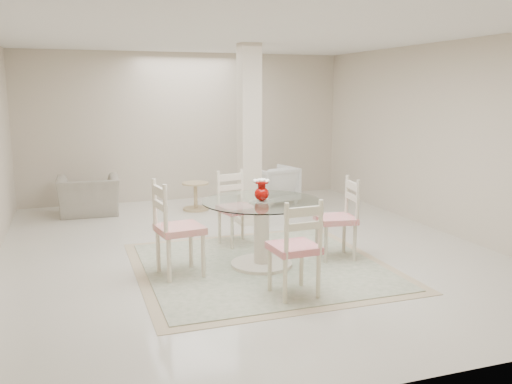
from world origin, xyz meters
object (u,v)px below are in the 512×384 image
object	(u,v)px
dining_chair_west	(173,222)
dining_chair_north	(235,202)
dining_chair_east	(342,212)
column	(249,136)
armchair_white	(273,185)
side_table	(196,197)
dining_chair_south	(297,241)
dining_table	(262,233)
recliner_taupe	(89,196)
red_vase	(262,190)

from	to	relation	value
dining_chair_west	dining_chair_north	bearing A→B (deg)	-52.47
dining_chair_east	column	bearing A→B (deg)	-159.00
dining_chair_east	dining_chair_west	size ratio (longest dim) A/B	0.93
column	dining_chair_north	size ratio (longest dim) A/B	2.50
armchair_white	side_table	size ratio (longest dim) A/B	1.58
dining_chair_north	dining_chair_south	xyz separation A→B (m)	(0.02, -2.04, 0.01)
dining_chair_south	armchair_white	size ratio (longest dim) A/B	1.47
dining_chair_south	side_table	xyz separation A→B (m)	(-0.06, 4.26, -0.36)
dining_table	dining_chair_north	bearing A→B (deg)	90.90
dining_chair_south	recliner_taupe	world-z (taller)	dining_chair_south
side_table	column	bearing A→B (deg)	-63.37
recliner_taupe	armchair_white	bearing A→B (deg)	178.65
recliner_taupe	dining_chair_north	bearing A→B (deg)	127.64
dining_table	armchair_white	bearing A→B (deg)	67.19
dining_chair_north	side_table	bearing A→B (deg)	78.93
column	dining_chair_south	size ratio (longest dim) A/B	2.45
column	armchair_white	size ratio (longest dim) A/B	3.60
dining_table	side_table	size ratio (longest dim) A/B	2.86
dining_table	armchair_white	xyz separation A→B (m)	(1.39, 3.30, -0.06)
dining_chair_west	recliner_taupe	size ratio (longest dim) A/B	1.22
recliner_taupe	column	bearing A→B (deg)	150.60
column	dining_chair_east	size ratio (longest dim) A/B	2.46
red_vase	dining_chair_north	xyz separation A→B (m)	(-0.02, 1.02, -0.34)
dining_chair_east	dining_chair_north	xyz separation A→B (m)	(-1.04, 1.03, -0.01)
red_vase	dining_chair_south	bearing A→B (deg)	-89.69
dining_table	armchair_white	world-z (taller)	dining_table
dining_chair_north	armchair_white	world-z (taller)	dining_chair_north
dining_chair_east	armchair_white	distance (m)	3.34
dining_chair_east	side_table	xyz separation A→B (m)	(-1.07, 3.24, -0.36)
column	dining_chair_east	world-z (taller)	column
dining_chair_south	side_table	bearing A→B (deg)	-92.78
red_vase	dining_chair_north	world-z (taller)	dining_chair_north
dining_chair_south	recliner_taupe	distance (m)	4.85
red_vase	dining_chair_north	size ratio (longest dim) A/B	0.24
dining_chair_west	dining_chair_south	size ratio (longest dim) A/B	1.07
red_vase	dining_chair_east	bearing A→B (deg)	-0.63
column	recliner_taupe	world-z (taller)	column
column	armchair_white	world-z (taller)	column
dining_chair_north	side_table	size ratio (longest dim) A/B	2.27
dining_chair_east	dining_chair_north	bearing A→B (deg)	-126.96
dining_chair_south	recliner_taupe	bearing A→B (deg)	-71.75
dining_chair_east	armchair_white	bearing A→B (deg)	-178.57
dining_chair_east	recliner_taupe	xyz separation A→B (m)	(-2.81, 3.48, -0.26)
dining_chair_east	side_table	world-z (taller)	dining_chair_east
dining_chair_north	dining_chair_east	bearing A→B (deg)	-56.74
dining_table	recliner_taupe	distance (m)	3.91
column	dining_chair_west	world-z (taller)	column
red_vase	dining_chair_north	distance (m)	1.07
dining_chair_east	dining_chair_south	xyz separation A→B (m)	(-1.01, -1.01, 0.00)
recliner_taupe	side_table	bearing A→B (deg)	173.99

